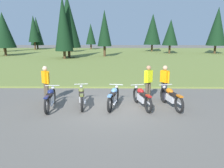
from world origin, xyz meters
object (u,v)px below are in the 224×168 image
at_px(rider_checking_bike, 164,81).
at_px(motorcycle_navy, 50,98).
at_px(rider_with_back_turned, 46,82).
at_px(motorcycle_sky_blue, 114,97).
at_px(motorcycle_orange, 171,97).
at_px(rider_near_row_end, 148,81).
at_px(motorcycle_red, 142,97).
at_px(motorcycle_olive, 82,96).

bearing_deg(rider_checking_bike, motorcycle_navy, -165.97).
xyz_separation_m(motorcycle_navy, rider_with_back_turned, (-0.47, 0.99, 0.51)).
distance_m(motorcycle_sky_blue, motorcycle_orange, 2.46).
height_order(motorcycle_orange, rider_checking_bike, rider_checking_bike).
relative_size(rider_near_row_end, rider_checking_bike, 1.00).
bearing_deg(rider_near_row_end, rider_with_back_turned, -176.84).
height_order(motorcycle_sky_blue, rider_with_back_turned, rider_with_back_turned).
bearing_deg(motorcycle_orange, motorcycle_navy, -177.45).
bearing_deg(motorcycle_red, motorcycle_navy, -176.86).
relative_size(motorcycle_olive, motorcycle_orange, 1.01).
bearing_deg(motorcycle_red, motorcycle_orange, 0.70).
bearing_deg(rider_checking_bike, motorcycle_orange, -86.06).
height_order(motorcycle_navy, motorcycle_orange, same).
relative_size(motorcycle_sky_blue, motorcycle_red, 1.01).
distance_m(motorcycle_olive, motorcycle_red, 2.60).
bearing_deg(rider_with_back_turned, motorcycle_navy, -64.51).
bearing_deg(rider_near_row_end, rider_checking_bike, 0.49).
height_order(motorcycle_sky_blue, rider_near_row_end, rider_near_row_end).
distance_m(motorcycle_orange, rider_near_row_end, 1.42).
height_order(motorcycle_olive, motorcycle_orange, same).
bearing_deg(motorcycle_orange, motorcycle_olive, 178.82).
height_order(motorcycle_navy, motorcycle_red, same).
bearing_deg(motorcycle_red, rider_with_back_turned, 169.82).
relative_size(motorcycle_red, rider_with_back_turned, 1.23).
relative_size(rider_with_back_turned, rider_near_row_end, 1.00).
bearing_deg(motorcycle_olive, rider_checking_bike, 14.18).
height_order(motorcycle_sky_blue, motorcycle_orange, same).
bearing_deg(motorcycle_red, motorcycle_sky_blue, 178.49).
relative_size(rider_with_back_turned, rider_checking_bike, 1.00).
bearing_deg(rider_near_row_end, motorcycle_red, -111.80).
relative_size(motorcycle_olive, rider_with_back_turned, 1.25).
height_order(motorcycle_red, motorcycle_orange, same).
bearing_deg(motorcycle_sky_blue, motorcycle_olive, 177.43).
distance_m(motorcycle_orange, rider_with_back_turned, 5.67).
xyz_separation_m(motorcycle_red, rider_with_back_turned, (-4.34, 0.78, 0.51)).
distance_m(motorcycle_sky_blue, motorcycle_red, 1.21).
relative_size(motorcycle_sky_blue, motorcycle_orange, 1.00).
bearing_deg(motorcycle_navy, motorcycle_red, 3.14).
xyz_separation_m(motorcycle_olive, motorcycle_red, (2.60, -0.09, 0.00)).
bearing_deg(rider_with_back_turned, rider_checking_bike, 2.79).
distance_m(motorcycle_sky_blue, rider_checking_bike, 2.64).
height_order(motorcycle_orange, rider_with_back_turned, rider_with_back_turned).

